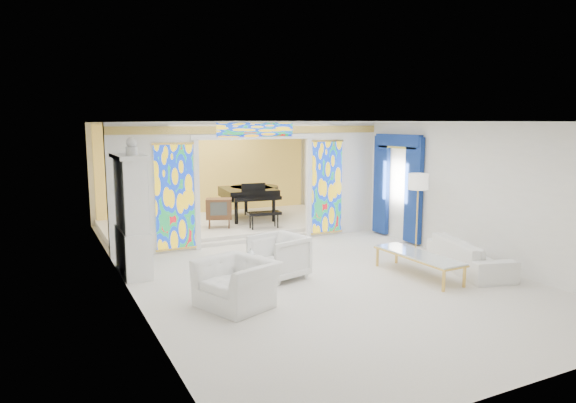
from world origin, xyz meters
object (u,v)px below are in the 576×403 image
armchair_right (279,257)px  grand_piano (252,193)px  china_cabinet (132,216)px  tv_console (219,209)px  coffee_table (418,256)px  armchair_left (237,283)px  sofa (469,255)px

armchair_right → grand_piano: bearing=148.3°
china_cabinet → tv_console: bearing=45.0°
china_cabinet → coffee_table: china_cabinet is taller
armchair_left → armchair_right: 1.66m
china_cabinet → sofa: (6.17, -2.86, -0.85)m
armchair_right → tv_console: bearing=161.8°
china_cabinet → armchair_right: (2.45, -1.61, -0.74)m
china_cabinet → grand_piano: size_ratio=0.96×
china_cabinet → coffee_table: bearing=-28.7°
tv_console → armchair_right: bearing=-72.9°
coffee_table → armchair_right: bearing=156.2°
coffee_table → tv_console: (-2.22, 5.44, 0.28)m
china_cabinet → grand_piano: 5.51m
china_cabinet → tv_console: size_ratio=3.40×
china_cabinet → coffee_table: (4.95, -2.71, -0.76)m
sofa → tv_console: 6.57m
china_cabinet → armchair_left: bearing=-66.3°
tv_console → grand_piano: bearing=56.2°
china_cabinet → tv_console: (2.73, 2.73, -0.48)m
armchair_right → sofa: size_ratio=0.43×
grand_piano → tv_console: (-1.35, -0.96, -0.24)m
armchair_left → coffee_table: (3.78, -0.04, 0.03)m
armchair_right → tv_console: tv_console is taller
grand_piano → tv_console: bearing=-138.6°
coffee_table → tv_console: size_ratio=2.53×
sofa → armchair_right: bearing=88.2°
armchair_right → tv_console: 4.35m
tv_console → armchair_left: bearing=-85.3°
sofa → tv_console: (-3.44, 5.59, 0.38)m
sofa → tv_console: tv_console is taller
armchair_right → china_cabinet: bearing=-137.8°
sofa → grand_piano: bearing=34.5°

